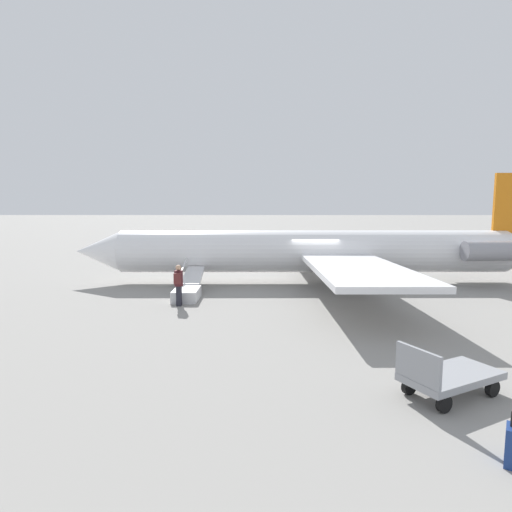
% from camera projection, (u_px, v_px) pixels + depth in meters
% --- Properties ---
extents(ground_plane, '(600.00, 600.00, 0.00)m').
position_uv_depth(ground_plane, '(313.00, 283.00, 22.07)').
color(ground_plane, gray).
extents(airplane_main, '(26.46, 19.93, 6.00)m').
position_uv_depth(airplane_main, '(328.00, 251.00, 21.86)').
color(airplane_main, white).
rests_on(airplane_main, ground).
extents(boarding_stairs, '(1.13, 4.03, 1.56)m').
position_uv_depth(boarding_stairs, '(188.00, 290.00, 18.34)').
color(boarding_stairs, silver).
rests_on(boarding_stairs, ground).
extents(passenger, '(0.36, 0.54, 1.74)m').
position_uv_depth(passenger, '(179.00, 282.00, 16.69)').
color(passenger, '#23232D').
rests_on(passenger, ground).
extents(luggage_cart, '(2.46, 1.99, 1.22)m').
position_uv_depth(luggage_cart, '(447.00, 376.00, 8.59)').
color(luggage_cart, gray).
rests_on(luggage_cart, ground).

